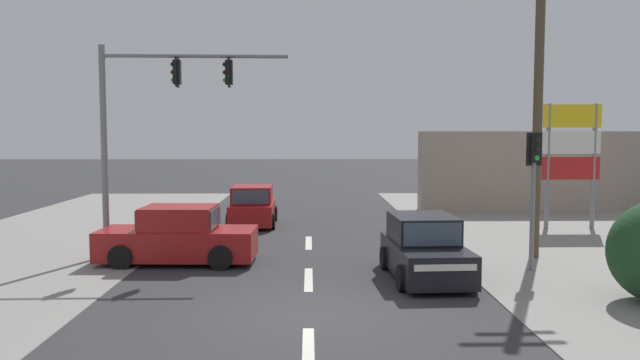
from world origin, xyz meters
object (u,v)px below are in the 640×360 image
shopping_plaza_sign (571,148)px  sedan_kerbside_parked (178,237)px  pedestal_signal_right_kerb (534,177)px  hatchback_receding_far (425,250)px  traffic_signal_mast (150,112)px  hatchback_oncoming_near (253,207)px  utility_pole_midground_right (538,85)px

shopping_plaza_sign → sedan_kerbside_parked: 14.55m
pedestal_signal_right_kerb → sedan_kerbside_parked: bearing=172.9°
pedestal_signal_right_kerb → hatchback_receding_far: 3.45m
traffic_signal_mast → hatchback_receding_far: (7.31, -2.77, -3.44)m
traffic_signal_mast → pedestal_signal_right_kerb: 10.56m
hatchback_oncoming_near → sedan_kerbside_parked: 7.05m
hatchback_oncoming_near → sedan_kerbside_parked: (-1.41, -6.91, 0.00)m
hatchback_receding_far → pedestal_signal_right_kerb: bearing=14.2°
shopping_plaza_sign → hatchback_receding_far: 10.47m
utility_pole_midground_right → sedan_kerbside_parked: utility_pole_midground_right is taller
hatchback_receding_far → hatchback_oncoming_near: 10.12m
pedestal_signal_right_kerb → hatchback_receding_far: pedestal_signal_right_kerb is taller
shopping_plaza_sign → sedan_kerbside_parked: (-13.17, -5.76, -2.28)m
hatchback_oncoming_near → sedan_kerbside_parked: sedan_kerbside_parked is taller
traffic_signal_mast → pedestal_signal_right_kerb: (10.21, -2.04, -1.73)m
traffic_signal_mast → shopping_plaza_sign: bearing=19.1°
pedestal_signal_right_kerb → utility_pole_midground_right: bearing=67.9°
utility_pole_midground_right → hatchback_oncoming_near: 11.47m
hatchback_oncoming_near → traffic_signal_mast: bearing=-111.1°
shopping_plaza_sign → hatchback_oncoming_near: shopping_plaza_sign is taller
hatchback_receding_far → traffic_signal_mast: bearing=159.2°
utility_pole_midground_right → traffic_signal_mast: 10.92m
hatchback_receding_far → shopping_plaza_sign: bearing=48.5°
traffic_signal_mast → hatchback_oncoming_near: (2.33, 6.03, -3.44)m
pedestal_signal_right_kerb → shopping_plaza_sign: size_ratio=0.77×
hatchback_oncoming_near → utility_pole_midground_right: bearing=-36.7°
shopping_plaza_sign → sedan_kerbside_parked: bearing=-156.4°
pedestal_signal_right_kerb → sedan_kerbside_parked: pedestal_signal_right_kerb is taller
utility_pole_midground_right → hatchback_oncoming_near: utility_pole_midground_right is taller
pedestal_signal_right_kerb → shopping_plaza_sign: 7.95m
sedan_kerbside_parked → hatchback_oncoming_near: bearing=78.5°
sedan_kerbside_parked → hatchback_receding_far: bearing=-16.5°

